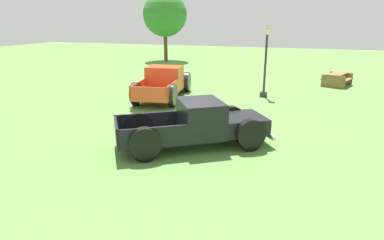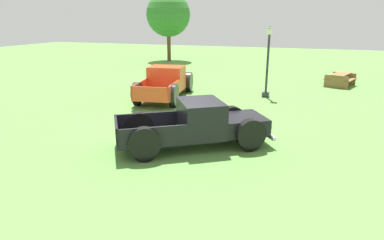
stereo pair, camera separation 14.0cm
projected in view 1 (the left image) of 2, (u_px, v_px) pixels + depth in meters
ground_plane at (183, 135)px, 12.02m from camera, size 80.00×80.00×0.00m
pickup_truck_foreground at (203, 124)px, 10.82m from camera, size 5.08×4.18×1.51m
pickup_truck_behind_left at (165, 82)px, 17.73m from camera, size 2.74×5.55×1.63m
lamp_post_near at (266, 60)px, 17.37m from camera, size 0.36×0.36×3.68m
picnic_table at (337, 78)px, 20.75m from camera, size 2.01×2.20×0.78m
trash_can at (151, 76)px, 21.37m from camera, size 0.59×0.59×0.95m
oak_tree_east at (165, 15)px, 32.09m from camera, size 4.23×4.23×6.55m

